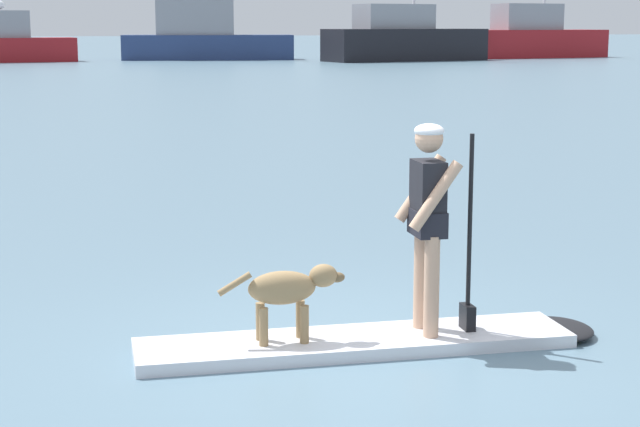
{
  "coord_description": "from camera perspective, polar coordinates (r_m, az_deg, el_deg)",
  "views": [
    {
      "loc": [
        -2.39,
        -7.44,
        2.51
      ],
      "look_at": [
        0.0,
        1.0,
        0.9
      ],
      "focal_mm": 58.41,
      "sensor_mm": 36.0,
      "label": 1
    }
  ],
  "objects": [
    {
      "name": "moored_boat_starboard",
      "position": [
        78.73,
        11.64,
        9.45
      ],
      "size": [
        11.05,
        4.74,
        10.42
      ],
      "color": "maroon",
      "rests_on": "ground_plane"
    },
    {
      "name": "moored_boat_far_port",
      "position": [
        71.26,
        -16.78,
        8.96
      ],
      "size": [
        8.52,
        3.5,
        3.95
      ],
      "color": "maroon",
      "rests_on": "ground_plane"
    },
    {
      "name": "dog",
      "position": [
        7.95,
        -1.75,
        -4.23
      ],
      "size": [
        0.99,
        0.25,
        0.59
      ],
      "color": "#997A51",
      "rests_on": "paddleboard"
    },
    {
      "name": "moored_boat_outer",
      "position": [
        73.26,
        -6.39,
        9.61
      ],
      "size": [
        12.02,
        4.87,
        11.6
      ],
      "color": "navy",
      "rests_on": "ground_plane"
    },
    {
      "name": "person_paddler",
      "position": [
        8.11,
        6.02,
        0.0
      ],
      "size": [
        0.62,
        0.49,
        1.65
      ],
      "color": "tan",
      "rests_on": "paddleboard"
    },
    {
      "name": "ground_plane",
      "position": [
        8.2,
        1.92,
        -7.42
      ],
      "size": [
        400.0,
        400.0,
        0.0
      ],
      "primitive_type": "plane",
      "color": "slate"
    },
    {
      "name": "moored_boat_center",
      "position": [
        70.78,
        4.57,
        9.52
      ],
      "size": [
        11.57,
        5.45,
        11.53
      ],
      "color": "black",
      "rests_on": "ground_plane"
    },
    {
      "name": "paddleboard",
      "position": [
        8.25,
        3.48,
        -6.97
      ],
      "size": [
        3.73,
        0.9,
        0.1
      ],
      "color": "silver",
      "rests_on": "ground_plane"
    }
  ]
}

